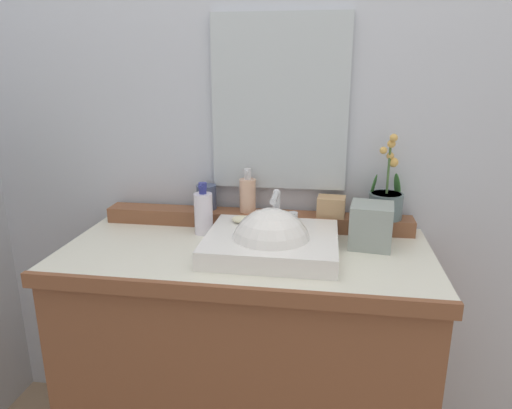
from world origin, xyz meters
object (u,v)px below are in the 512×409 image
(trinket_box, at_px, (331,206))
(lotion_bottle, at_px, (203,212))
(soap_bar, at_px, (242,219))
(tissue_box, at_px, (371,225))
(potted_plant, at_px, (386,200))
(sink_basin, at_px, (271,246))
(soap_dispenser, at_px, (248,194))
(tumbler_cup, at_px, (206,197))

(trinket_box, height_order, lotion_bottle, lotion_bottle)
(soap_bar, xyz_separation_m, tissue_box, (0.42, 0.00, 0.00))
(potted_plant, bearing_deg, sink_basin, -145.80)
(potted_plant, distance_m, soap_dispenser, 0.48)
(sink_basin, bearing_deg, tissue_box, 19.57)
(soap_bar, height_order, tissue_box, tissue_box)
(soap_dispenser, height_order, tumbler_cup, soap_dispenser)
(sink_basin, height_order, lotion_bottle, lotion_bottle)
(trinket_box, distance_m, tissue_box, 0.18)
(potted_plant, distance_m, tissue_box, 0.16)
(trinket_box, xyz_separation_m, tissue_box, (0.13, -0.13, -0.02))
(soap_bar, xyz_separation_m, soap_dispenser, (-0.01, 0.14, 0.05))
(sink_basin, xyz_separation_m, potted_plant, (0.36, 0.25, 0.09))
(lotion_bottle, bearing_deg, soap_dispenser, 37.11)
(potted_plant, distance_m, lotion_bottle, 0.63)
(soap_bar, relative_size, tissue_box, 0.50)
(potted_plant, relative_size, tumbler_cup, 3.32)
(sink_basin, distance_m, soap_dispenser, 0.29)
(lotion_bottle, bearing_deg, tissue_box, -3.63)
(potted_plant, relative_size, lotion_bottle, 1.63)
(sink_basin, bearing_deg, potted_plant, 34.20)
(soap_dispenser, xyz_separation_m, tissue_box, (0.42, -0.14, -0.05))
(tumbler_cup, bearing_deg, soap_bar, -43.32)
(potted_plant, relative_size, soap_dispenser, 1.87)
(soap_bar, relative_size, lotion_bottle, 0.39)
(trinket_box, bearing_deg, soap_dispenser, -177.33)
(soap_bar, relative_size, potted_plant, 0.24)
(sink_basin, xyz_separation_m, trinket_box, (0.18, 0.24, 0.06))
(soap_dispenser, distance_m, tissue_box, 0.45)
(potted_plant, height_order, soap_dispenser, potted_plant)
(trinket_box, bearing_deg, potted_plant, 6.11)
(trinket_box, xyz_separation_m, lotion_bottle, (-0.43, -0.10, -0.01))
(potted_plant, relative_size, trinket_box, 3.09)
(soap_dispenser, xyz_separation_m, lotion_bottle, (-0.14, -0.10, -0.04))
(soap_dispenser, bearing_deg, soap_bar, -87.91)
(soap_bar, relative_size, soap_dispenser, 0.45)
(sink_basin, xyz_separation_m, tumbler_cup, (-0.27, 0.26, 0.07))
(soap_dispenser, height_order, lotion_bottle, soap_dispenser)
(tumbler_cup, distance_m, lotion_bottle, 0.12)
(tumbler_cup, bearing_deg, trinket_box, -2.41)
(potted_plant, xyz_separation_m, lotion_bottle, (-0.62, -0.10, -0.04))
(sink_basin, distance_m, tissue_box, 0.33)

